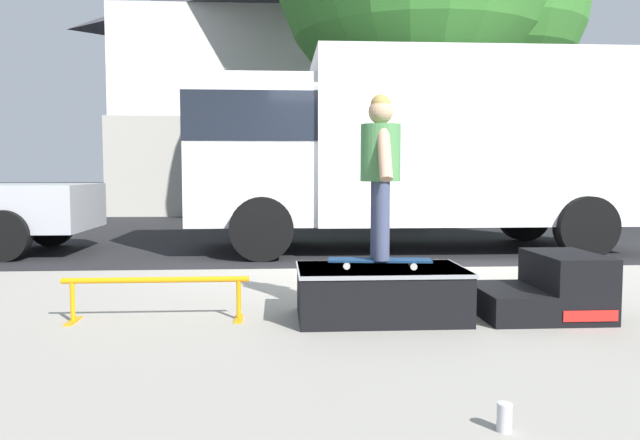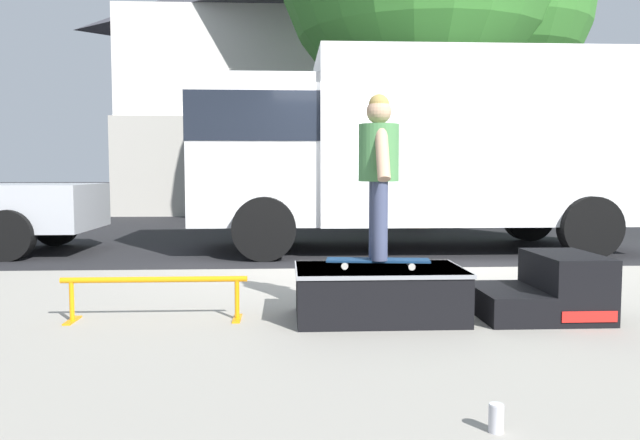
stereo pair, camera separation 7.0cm
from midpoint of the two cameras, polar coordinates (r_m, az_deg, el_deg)
name	(u,v)px [view 1 (the left image)]	position (r m, az deg, el deg)	size (l,w,h in m)	color
ground_plane	(367,271)	(7.98, 4.05, -4.64)	(140.00, 140.00, 0.00)	black
sidewalk_slab	(421,324)	(5.07, 8.71, -9.24)	(50.00, 5.00, 0.12)	gray
skate_box	(380,291)	(4.90, 5.07, -6.42)	(1.28, 0.80, 0.40)	black
kicker_ramp	(548,290)	(5.27, 19.53, -5.99)	(0.93, 0.81, 0.49)	black
grind_rail	(156,288)	(4.97, -14.97, -5.97)	(1.40, 0.28, 0.34)	orange
skateboard	(380,261)	(4.83, 5.00, -3.67)	(0.80, 0.29, 0.07)	navy
skater_kid	(380,163)	(4.78, 5.06, 5.17)	(0.30, 0.64, 1.24)	#3F4766
soda_can	(504,417)	(2.98, 15.64, -16.78)	(0.07, 0.07, 0.13)	silver
box_truck	(409,143)	(10.22, 7.86, 6.87)	(6.91, 2.63, 3.05)	white
house_behind	(269,84)	(22.14, -4.73, 12.13)	(9.54, 8.22, 8.40)	silver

